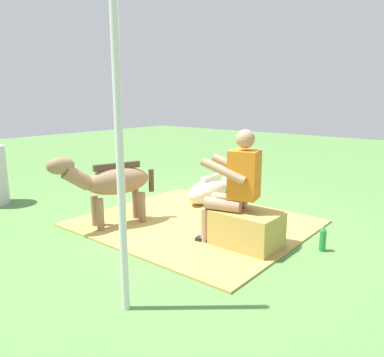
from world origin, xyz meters
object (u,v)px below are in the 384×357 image
object	(u,v)px
person_seated	(234,184)
soda_bottle	(323,239)
pony_standing	(111,182)
hay_bale	(247,229)
tent_pole_left	(120,161)
pony_lying	(211,190)

from	to	relation	value
person_seated	soda_bottle	world-z (taller)	person_seated
soda_bottle	person_seated	bearing A→B (deg)	28.06
person_seated	pony_standing	bearing A→B (deg)	17.59
hay_bale	person_seated	xyz separation A→B (m)	(0.16, 0.03, 0.49)
hay_bale	soda_bottle	distance (m)	0.81
person_seated	tent_pole_left	bearing A→B (deg)	92.68
person_seated	hay_bale	bearing A→B (deg)	-170.14
pony_lying	tent_pole_left	xyz separation A→B (m)	(-1.30, 2.88, 0.98)
person_seated	pony_lying	bearing A→B (deg)	-45.53
person_seated	tent_pole_left	size ratio (longest dim) A/B	0.55
hay_bale	tent_pole_left	distance (m)	1.92
pony_standing	tent_pole_left	distance (m)	2.04
soda_bottle	tent_pole_left	bearing A→B (deg)	69.71
soda_bottle	tent_pole_left	world-z (taller)	tent_pole_left
hay_bale	soda_bottle	bearing A→B (deg)	-148.44
soda_bottle	tent_pole_left	size ratio (longest dim) A/B	0.12
tent_pole_left	person_seated	bearing A→B (deg)	-87.32
person_seated	pony_lying	xyz separation A→B (m)	(1.23, -1.25, -0.51)
person_seated	tent_pole_left	world-z (taller)	tent_pole_left
person_seated	pony_lying	distance (m)	1.82
pony_lying	person_seated	bearing A→B (deg)	134.47
soda_bottle	hay_bale	bearing A→B (deg)	31.56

